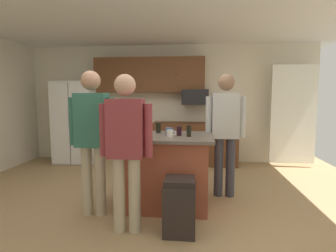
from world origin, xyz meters
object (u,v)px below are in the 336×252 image
(glass_stout_tall, at_px, (189,131))
(glass_short_whisky, at_px, (158,128))
(mug_blue_stoneware, at_px, (170,133))
(kitchen_island, at_px, (166,170))
(person_guest_right, at_px, (225,126))
(tumbler_amber, at_px, (179,131))
(person_host_foreground, at_px, (126,143))
(trash_bin, at_px, (180,206))
(microwave_over_range, at_px, (195,97))
(person_guest_by_door, at_px, (92,133))
(refrigerator, at_px, (77,122))
(mug_ceramic_white, at_px, (169,131))

(glass_stout_tall, distance_m, glass_short_whisky, 0.54)
(mug_blue_stoneware, bearing_deg, glass_stout_tall, 12.85)
(kitchen_island, bearing_deg, person_guest_right, 28.04)
(glass_stout_tall, bearing_deg, tumbler_amber, 153.12)
(kitchen_island, height_order, person_host_foreground, person_host_foreground)
(trash_bin, bearing_deg, person_guest_right, 63.74)
(microwave_over_range, bearing_deg, glass_short_whisky, -103.24)
(person_guest_by_door, bearing_deg, glass_short_whisky, 16.22)
(person_host_foreground, xyz_separation_m, glass_short_whisky, (0.21, 1.00, 0.05))
(person_guest_right, bearing_deg, refrigerator, -58.57)
(person_guest_by_door, bearing_deg, trash_bin, -42.79)
(microwave_over_range, xyz_separation_m, trash_bin, (-0.13, -3.11, -1.15))
(kitchen_island, height_order, glass_stout_tall, glass_stout_tall)
(glass_short_whisky, height_order, trash_bin, glass_short_whisky)
(person_host_foreground, bearing_deg, trash_bin, -64.45)
(person_guest_by_door, height_order, person_guest_right, person_guest_right)
(tumbler_amber, xyz_separation_m, mug_blue_stoneware, (-0.11, -0.12, -0.02))
(person_guest_right, xyz_separation_m, mug_blue_stoneware, (-0.75, -0.57, -0.04))
(tumbler_amber, bearing_deg, mug_blue_stoneware, -132.22)
(mug_blue_stoneware, relative_size, mug_ceramic_white, 0.93)
(mug_blue_stoneware, relative_size, glass_short_whisky, 0.86)
(person_guest_by_door, height_order, tumbler_amber, person_guest_by_door)
(person_host_foreground, distance_m, glass_stout_tall, 0.95)
(person_guest_by_door, bearing_deg, mug_ceramic_white, 0.56)
(person_guest_by_door, height_order, glass_short_whisky, person_guest_by_door)
(person_guest_by_door, height_order, mug_ceramic_white, person_guest_by_door)
(kitchen_island, height_order, trash_bin, kitchen_island)
(kitchen_island, distance_m, glass_short_whisky, 0.61)
(kitchen_island, height_order, tumbler_amber, tumbler_amber)
(person_guest_by_door, bearing_deg, person_host_foreground, -60.78)
(tumbler_amber, relative_size, mug_blue_stoneware, 1.01)
(person_guest_by_door, xyz_separation_m, mug_ceramic_white, (0.90, 0.42, -0.03))
(person_guest_by_door, bearing_deg, refrigerator, 93.35)
(kitchen_island, height_order, person_guest_by_door, person_guest_by_door)
(person_guest_right, distance_m, trash_bin, 1.52)
(kitchen_island, xyz_separation_m, person_guest_right, (0.82, 0.44, 0.56))
(person_guest_right, distance_m, mug_ceramic_white, 0.88)
(mug_blue_stoneware, bearing_deg, microwave_over_range, 83.18)
(glass_stout_tall, relative_size, tumbler_amber, 1.15)
(glass_stout_tall, height_order, tumbler_amber, glass_stout_tall)
(kitchen_island, relative_size, trash_bin, 2.03)
(person_guest_by_door, height_order, glass_stout_tall, person_guest_by_door)
(microwave_over_range, distance_m, person_guest_right, 2.01)
(person_host_foreground, height_order, glass_stout_tall, person_host_foreground)
(person_guest_right, bearing_deg, person_host_foreground, 18.14)
(glass_short_whisky, bearing_deg, glass_stout_tall, -35.66)
(kitchen_island, distance_m, person_host_foreground, 0.98)
(kitchen_island, distance_m, trash_bin, 0.81)
(microwave_over_range, xyz_separation_m, mug_ceramic_white, (-0.33, -2.33, -0.44))
(glass_stout_tall, distance_m, mug_ceramic_white, 0.29)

